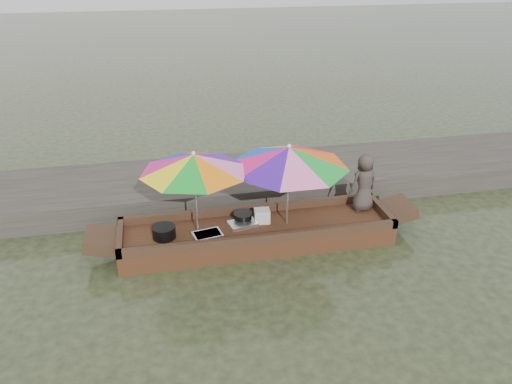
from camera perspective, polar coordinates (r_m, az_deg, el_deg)
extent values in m
plane|color=black|center=(9.29, 0.13, -5.81)|extent=(80.00, 80.00, 0.00)
cube|color=#2D2B26|center=(11.08, -2.23, 1.19)|extent=(22.00, 2.20, 0.50)
cube|color=#341E10|center=(9.20, 0.13, -4.89)|extent=(4.95, 1.20, 0.35)
cylinder|color=black|center=(8.87, -10.47, -4.53)|extent=(0.41, 0.41, 0.21)
cube|color=silver|center=(8.78, -5.56, -4.99)|extent=(0.55, 0.43, 0.09)
cube|color=silver|center=(9.13, -1.55, -3.66)|extent=(0.56, 0.44, 0.06)
cylinder|color=black|center=(9.25, -1.51, -2.91)|extent=(0.33, 0.33, 0.15)
cube|color=silver|center=(9.19, 0.69, -2.74)|extent=(0.30, 0.24, 0.26)
imported|color=#3C322D|center=(9.67, 12.24, 1.08)|extent=(0.62, 0.47, 1.14)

